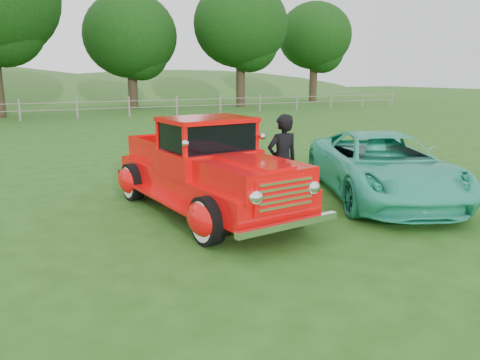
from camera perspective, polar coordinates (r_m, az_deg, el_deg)
name	(u,v)px	position (r m, az deg, el deg)	size (l,w,h in m)	color
ground	(268,231)	(7.80, 3.39, -6.18)	(140.00, 140.00, 0.00)	#244B14
distant_hills	(4,131)	(66.23, -26.81, 5.31)	(116.00, 60.00, 18.00)	#2E5820
fence_line	(77,108)	(28.68, -19.25, 8.25)	(48.00, 0.12, 1.20)	slate
tree_near_east	(130,36)	(36.53, -13.24, 16.75)	(6.80, 6.80, 8.33)	#322419
tree_mid_east	(241,25)	(37.50, 0.07, 18.38)	(7.20, 7.20, 9.44)	#322419
tree_far_east	(315,36)	(44.66, 9.10, 16.93)	(6.60, 6.60, 8.86)	#322419
red_pickup	(206,171)	(8.63, -4.18, 1.16)	(2.65, 5.15, 1.78)	black
teal_sedan	(382,166)	(10.12, 16.92, 1.64)	(2.23, 4.83, 1.34)	#2FBD98
man	(282,161)	(8.99, 5.19, 2.29)	(0.66, 0.43, 1.80)	black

